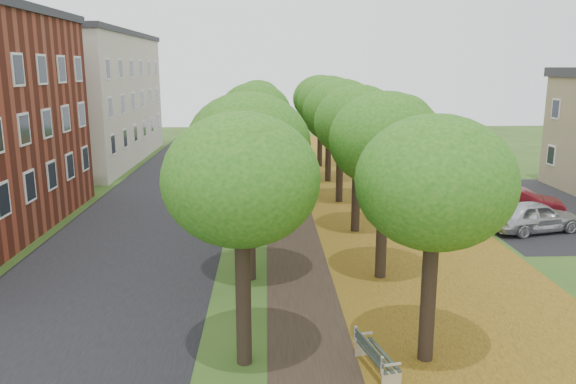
{
  "coord_description": "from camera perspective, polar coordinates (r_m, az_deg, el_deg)",
  "views": [
    {
      "loc": [
        -1.57,
        -13.48,
        7.6
      ],
      "look_at": [
        -0.69,
        9.39,
        2.5
      ],
      "focal_mm": 35.0,
      "sensor_mm": 36.0,
      "label": 1
    }
  ],
  "objects": [
    {
      "name": "tree_row_east",
      "position": [
        28.91,
        6.15,
        7.09
      ],
      "size": [
        3.99,
        33.99,
        6.61
      ],
      "color": "black",
      "rests_on": "ground"
    },
    {
      "name": "car_red",
      "position": [
        31.7,
        22.38,
        -0.9
      ],
      "size": [
        4.73,
        2.95,
        1.47
      ],
      "primitive_type": "imported",
      "rotation": [
        0.0,
        0.0,
        1.23
      ],
      "color": "maroon",
      "rests_on": "ground"
    },
    {
      "name": "street_asphalt",
      "position": [
        30.06,
        -13.52,
        -2.43
      ],
      "size": [
        8.0,
        70.0,
        0.01
      ],
      "primitive_type": "cube",
      "color": "black",
      "rests_on": "ground"
    },
    {
      "name": "tree_row_west",
      "position": [
        28.61,
        -3.48,
        7.09
      ],
      "size": [
        3.99,
        33.99,
        6.61
      ],
      "color": "black",
      "rests_on": "ground"
    },
    {
      "name": "car_white",
      "position": [
        37.57,
        17.39,
        1.28
      ],
      "size": [
        4.93,
        3.42,
        1.25
      ],
      "primitive_type": "imported",
      "rotation": [
        0.0,
        0.0,
        1.24
      ],
      "color": "silver",
      "rests_on": "ground"
    },
    {
      "name": "car_grey",
      "position": [
        33.61,
        20.61,
        -0.14
      ],
      "size": [
        5.03,
        3.66,
        1.35
      ],
      "primitive_type": "imported",
      "rotation": [
        0.0,
        0.0,
        1.14
      ],
      "color": "#37363B",
      "rests_on": "ground"
    },
    {
      "name": "leaf_verge",
      "position": [
        30.19,
        10.44,
        -2.22
      ],
      "size": [
        7.5,
        70.0,
        0.01
      ],
      "primitive_type": "cube",
      "color": "olive",
      "rests_on": "ground"
    },
    {
      "name": "car_silver",
      "position": [
        28.82,
        23.75,
        -2.27
      ],
      "size": [
        4.73,
        2.85,
        1.51
      ],
      "primitive_type": "imported",
      "rotation": [
        0.0,
        0.0,
        1.83
      ],
      "color": "silver",
      "rests_on": "ground"
    },
    {
      "name": "building_cream",
      "position": [
        49.03,
        -20.81,
        8.96
      ],
      "size": [
        10.3,
        20.3,
        10.4
      ],
      "color": "beige",
      "rests_on": "ground"
    },
    {
      "name": "parking_lot",
      "position": [
        33.97,
        24.21,
        -1.49
      ],
      "size": [
        9.0,
        16.0,
        0.01
      ],
      "primitive_type": "cube",
      "color": "black",
      "rests_on": "ground"
    },
    {
      "name": "ground",
      "position": [
        15.55,
        4.05,
        -16.72
      ],
      "size": [
        120.0,
        120.0,
        0.0
      ],
      "primitive_type": "plane",
      "color": "#2D4C19",
      "rests_on": "ground"
    },
    {
      "name": "bench",
      "position": [
        14.99,
        8.84,
        -16.09
      ],
      "size": [
        0.93,
        1.89,
        0.86
      ],
      "rotation": [
        0.0,
        0.0,
        1.81
      ],
      "color": "#28322C",
      "rests_on": "ground"
    },
    {
      "name": "footpath",
      "position": [
        29.51,
        0.92,
        -2.35
      ],
      "size": [
        3.2,
        70.0,
        0.01
      ],
      "primitive_type": "cube",
      "color": "black",
      "rests_on": "ground"
    }
  ]
}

